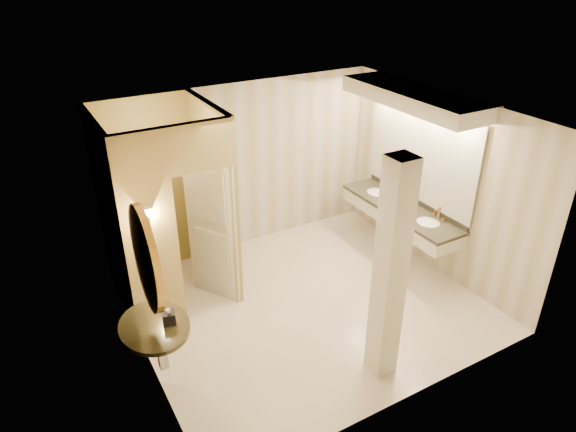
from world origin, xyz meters
name	(u,v)px	position (x,y,z in m)	size (l,w,h in m)	color
floor	(307,303)	(0.00, 0.00, 0.00)	(4.50, 4.50, 0.00)	silver
ceiling	(311,117)	(0.00, 0.00, 2.70)	(4.50, 4.50, 0.00)	silver
wall_back	(243,168)	(0.00, 2.00, 1.35)	(4.50, 0.02, 2.70)	beige
wall_front	(415,302)	(0.00, -2.00, 1.35)	(4.50, 0.02, 2.70)	beige
wall_left	(134,267)	(-2.25, 0.00, 1.35)	(0.02, 4.00, 2.70)	beige
wall_right	(438,184)	(2.25, 0.00, 1.35)	(0.02, 4.00, 2.70)	beige
toilet_closet	(199,207)	(-1.13, 0.97, 1.39)	(1.50, 1.55, 2.70)	#CBBE6A
wall_sconce	(148,214)	(-1.93, 0.43, 1.73)	(0.14, 0.14, 0.42)	#C1813E
vanity	(408,161)	(1.98, 0.40, 1.63)	(0.75, 2.40, 2.09)	silver
console_shelf	(150,289)	(-2.21, -0.47, 1.34)	(0.92, 0.92, 1.91)	black
pillar	(390,274)	(0.10, -1.49, 1.35)	(0.27, 0.27, 2.70)	silver
tissue_box	(169,318)	(-2.07, -0.52, 0.94)	(0.14, 0.14, 0.14)	black
toilet	(142,266)	(-1.89, 1.46, 0.40)	(0.45, 0.79, 0.81)	white
soap_bottle_a	(396,203)	(1.86, 0.43, 0.94)	(0.06, 0.06, 0.13)	beige
soap_bottle_b	(412,211)	(1.89, 0.10, 0.94)	(0.09, 0.09, 0.12)	silver
soap_bottle_c	(400,200)	(1.92, 0.42, 0.99)	(0.09, 0.09, 0.23)	#C6B28C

